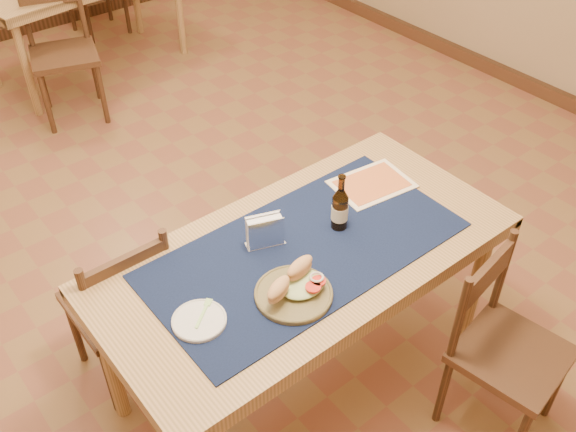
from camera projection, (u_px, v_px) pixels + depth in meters
room at (174, 15)px, 2.46m from camera, size 6.04×7.04×2.84m
main_table at (304, 265)px, 2.45m from camera, size 1.60×0.80×0.75m
placemat at (305, 249)px, 2.40m from camera, size 1.20×0.60×0.01m
baseboard at (204, 266)px, 3.33m from camera, size 6.00×7.00×0.10m
chair_main_far at (122, 304)px, 2.62m from camera, size 0.39×0.39×0.83m
chair_main_near at (504, 346)px, 2.45m from camera, size 0.44×0.44×0.83m
chair_back_near at (63, 50)px, 4.30m from camera, size 0.53×0.53×0.92m
sandwich_plate at (295, 288)px, 2.20m from camera, size 0.27×0.27×0.10m
side_plate at (199, 320)px, 2.12m from camera, size 0.18×0.18×0.02m
fork at (204, 311)px, 2.14m from camera, size 0.12×0.09×0.00m
beer_bottle at (340, 208)px, 2.44m from camera, size 0.06×0.06×0.24m
napkin_holder at (265, 232)px, 2.38m from camera, size 0.16×0.10×0.13m
menu_card at (372, 184)px, 2.70m from camera, size 0.35×0.28×0.01m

